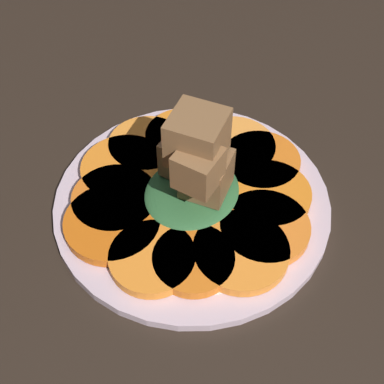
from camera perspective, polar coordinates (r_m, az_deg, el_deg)
name	(u,v)px	position (r cm, az deg, el deg)	size (l,w,h in cm)	color
table_slab	(192,211)	(55.70, 0.00, -2.05)	(120.00, 120.00, 2.00)	black
plate	(192,202)	(54.51, 0.00, -1.07)	(27.96, 27.96, 1.05)	silver
carrot_slice_0	(115,199)	(53.85, -8.22, -0.78)	(8.62, 8.62, 1.07)	orange
carrot_slice_1	(112,223)	(52.05, -8.48, -3.29)	(9.37, 9.37, 1.07)	#D45F13
carrot_slice_2	(152,258)	(49.33, -4.26, -7.03)	(8.03, 8.03, 1.07)	orange
carrot_slice_3	(194,260)	(49.09, 0.16, -7.23)	(7.59, 7.59, 1.07)	orange
carrot_slice_4	(241,251)	(49.81, 5.24, -6.31)	(8.99, 8.99, 1.07)	orange
carrot_slice_5	(265,228)	(51.63, 7.77, -3.78)	(8.68, 8.68, 1.07)	orange
carrot_slice_6	(268,194)	(54.25, 8.12, -0.25)	(8.65, 8.65, 1.07)	orange
carrot_slice_7	(260,161)	(57.19, 7.30, 3.25)	(8.40, 8.40, 1.07)	orange
carrot_slice_8	(234,148)	(58.33, 4.48, 4.73)	(9.00, 9.00, 1.07)	#F9953A
carrot_slice_9	(185,137)	(59.29, -0.80, 5.84)	(8.66, 8.66, 1.07)	orange
carrot_slice_10	(147,145)	(58.64, -4.84, 5.00)	(8.33, 8.33, 1.07)	orange
carrot_slice_11	(125,169)	(56.44, -7.14, 2.47)	(9.23, 9.23, 1.07)	orange
center_pile	(195,169)	(51.00, 0.35, 2.44)	(10.23, 9.21, 11.25)	#2D6033
fork	(142,169)	(56.72, -5.33, 2.49)	(18.31, 3.19, 0.40)	silver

